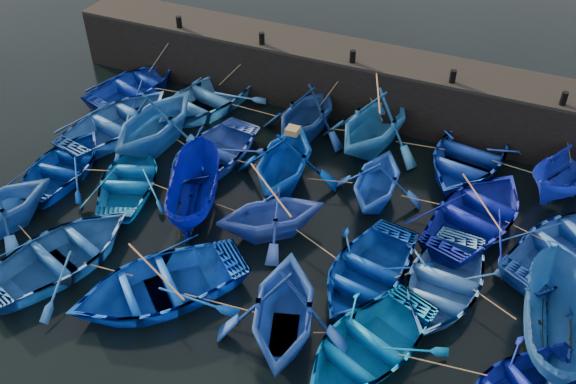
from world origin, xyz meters
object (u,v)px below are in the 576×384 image
at_px(wooden_crate, 293,131).
at_px(boat_0, 134,85).
at_px(boat_8, 210,154).
at_px(boat_13, 64,165).

bearing_deg(wooden_crate, boat_0, 160.30).
distance_m(boat_0, boat_8, 6.53).
distance_m(boat_13, wooden_crate, 8.78).
bearing_deg(boat_13, wooden_crate, -166.13).
xyz_separation_m(boat_8, wooden_crate, (3.41, 0.05, 1.96)).
relative_size(boat_0, boat_8, 0.95).
bearing_deg(boat_0, boat_8, 167.46).
xyz_separation_m(boat_0, boat_8, (5.64, -3.29, 0.03)).
xyz_separation_m(boat_13, wooden_crate, (8.07, 2.81, 2.00)).
relative_size(boat_0, wooden_crate, 10.64).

